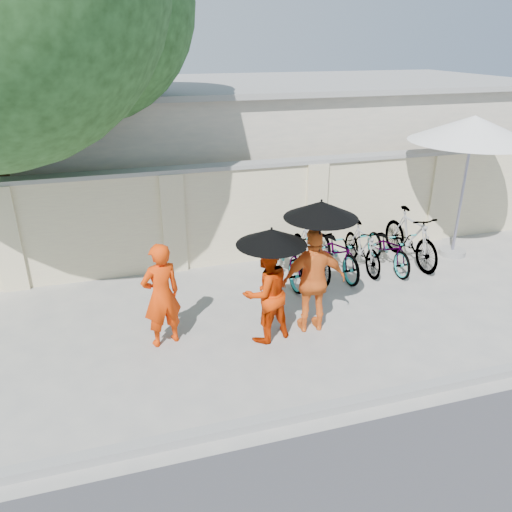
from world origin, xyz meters
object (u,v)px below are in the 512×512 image
object	(u,v)px
monk_center	(266,292)
patio_umbrella	(473,130)
monk_left	(161,295)
monk_right	(314,281)

from	to	relation	value
monk_center	patio_umbrella	xyz separation A→B (m)	(4.91, 2.01, 1.86)
monk_left	monk_center	size ratio (longest dim) A/B	1.03
monk_center	monk_right	xyz separation A→B (m)	(0.80, 0.06, 0.05)
monk_center	monk_right	world-z (taller)	monk_right
monk_left	monk_center	xyz separation A→B (m)	(1.54, -0.32, -0.02)
monk_center	monk_right	size ratio (longest dim) A/B	0.94
patio_umbrella	monk_right	bearing A→B (deg)	-154.54
monk_right	patio_umbrella	distance (m)	4.90
monk_center	patio_umbrella	distance (m)	5.63
monk_center	monk_right	distance (m)	0.81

